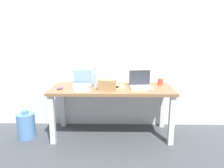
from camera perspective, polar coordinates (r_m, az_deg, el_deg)
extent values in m
plane|color=#42474C|center=(3.31, 0.00, -13.24)|extent=(8.00, 8.00, 0.00)
cube|color=white|center=(3.38, 0.13, 10.27)|extent=(5.20, 0.08, 2.60)
cube|color=olive|center=(3.06, 0.00, -1.28)|extent=(1.73, 0.70, 0.04)
cube|color=silver|center=(3.02, -15.71, -9.21)|extent=(0.07, 0.07, 0.69)
cube|color=silver|center=(2.99, 15.66, -9.44)|extent=(0.07, 0.07, 0.69)
cube|color=silver|center=(3.55, -13.07, -5.72)|extent=(0.07, 0.07, 0.69)
cube|color=silver|center=(3.52, 13.35, -5.88)|extent=(0.07, 0.07, 0.69)
cube|color=gray|center=(3.21, -7.92, -0.17)|extent=(0.30, 0.24, 0.02)
cube|color=#8CB7EA|center=(3.30, -7.78, 2.11)|extent=(0.29, 0.06, 0.20)
cube|color=silver|center=(3.06, 7.78, -0.83)|extent=(0.33, 0.25, 0.02)
cube|color=#333842|center=(3.14, 7.39, 1.73)|extent=(0.31, 0.05, 0.22)
cylinder|color=#99B7C1|center=(3.07, -4.56, 0.97)|extent=(0.06, 0.06, 0.19)
cylinder|color=#99B7C1|center=(3.04, -4.60, 3.39)|extent=(0.03, 0.03, 0.07)
cylinder|color=#B21E19|center=(3.04, -4.61, 4.10)|extent=(0.03, 0.03, 0.01)
ellipsoid|color=#724799|center=(3.03, -13.79, -1.07)|extent=(0.10, 0.12, 0.03)
cube|color=tan|center=(2.90, -1.35, -0.21)|extent=(0.25, 0.18, 0.14)
cylinder|color=#D84C38|center=(3.28, 12.81, 0.57)|extent=(0.08, 0.08, 0.09)
cube|color=white|center=(3.01, -0.67, -1.10)|extent=(0.31, 0.36, 0.00)
cube|color=white|center=(2.98, -8.22, -1.37)|extent=(0.28, 0.34, 0.00)
cube|color=#F4E06B|center=(2.97, 7.54, -1.39)|extent=(0.28, 0.34, 0.00)
cube|color=#F4E06B|center=(3.13, 1.35, -0.52)|extent=(0.22, 0.30, 0.00)
cylinder|color=#598CC6|center=(3.37, -21.96, -10.30)|extent=(0.25, 0.25, 0.36)
cylinder|color=#598CC6|center=(3.30, -22.26, -7.01)|extent=(0.09, 0.09, 0.05)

